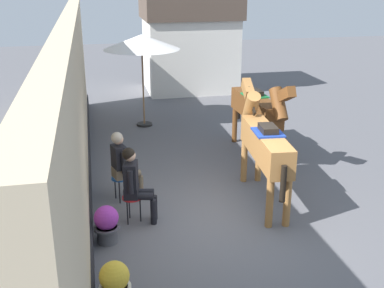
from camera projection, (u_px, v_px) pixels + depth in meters
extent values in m
plane|color=#56565B|center=(193.00, 159.00, 11.31)|extent=(40.00, 40.00, 0.00)
cube|color=#CCB793|center=(75.00, 114.00, 8.85)|extent=(0.30, 14.00, 3.40)
cube|color=black|center=(83.00, 188.00, 9.37)|extent=(0.34, 14.00, 0.36)
cube|color=silver|center=(190.00, 55.00, 17.60)|extent=(3.20, 2.40, 2.60)
cube|color=brown|center=(190.00, 5.00, 17.01)|extent=(3.40, 2.60, 0.90)
cylinder|color=red|center=(132.00, 198.00, 8.35)|extent=(0.34, 0.34, 0.03)
cylinder|color=black|center=(140.00, 210.00, 8.43)|extent=(0.02, 0.02, 0.45)
cylinder|color=black|center=(129.00, 207.00, 8.54)|extent=(0.02, 0.02, 0.45)
cylinder|color=black|center=(128.00, 213.00, 8.31)|extent=(0.02, 0.02, 0.45)
cube|color=black|center=(132.00, 192.00, 8.31)|extent=(0.30, 0.36, 0.20)
cube|color=black|center=(131.00, 175.00, 8.20)|extent=(0.29, 0.38, 0.44)
sphere|color=tan|center=(130.00, 156.00, 8.08)|extent=(0.20, 0.20, 0.20)
sphere|color=black|center=(129.00, 154.00, 8.07)|extent=(0.22, 0.22, 0.22)
cylinder|color=black|center=(143.00, 192.00, 8.40)|extent=(0.40, 0.21, 0.13)
cylinder|color=black|center=(154.00, 208.00, 8.50)|extent=(0.11, 0.11, 0.46)
cylinder|color=black|center=(142.00, 196.00, 8.25)|extent=(0.40, 0.21, 0.13)
cylinder|color=black|center=(154.00, 212.00, 8.35)|extent=(0.11, 0.11, 0.46)
cylinder|color=black|center=(133.00, 173.00, 8.40)|extent=(0.09, 0.09, 0.42)
cylinder|color=black|center=(131.00, 182.00, 8.03)|extent=(0.09, 0.09, 0.42)
cylinder|color=#194C99|center=(120.00, 178.00, 9.14)|extent=(0.34, 0.34, 0.03)
cylinder|color=black|center=(128.00, 188.00, 9.28)|extent=(0.02, 0.02, 0.45)
cylinder|color=black|center=(115.00, 188.00, 9.29)|extent=(0.02, 0.02, 0.45)
cylinder|color=black|center=(120.00, 193.00, 9.09)|extent=(0.02, 0.02, 0.45)
cube|color=brown|center=(120.00, 172.00, 9.10)|extent=(0.32, 0.37, 0.20)
cube|color=black|center=(119.00, 157.00, 8.99)|extent=(0.31, 0.39, 0.44)
sphere|color=tan|center=(118.00, 139.00, 8.87)|extent=(0.20, 0.20, 0.20)
sphere|color=#B2A38E|center=(117.00, 138.00, 8.85)|extent=(0.22, 0.22, 0.22)
cylinder|color=brown|center=(128.00, 172.00, 9.27)|extent=(0.40, 0.23, 0.13)
cylinder|color=brown|center=(138.00, 184.00, 9.45)|extent=(0.11, 0.11, 0.46)
cylinder|color=brown|center=(131.00, 174.00, 9.13)|extent=(0.40, 0.23, 0.13)
cylinder|color=brown|center=(141.00, 187.00, 9.32)|extent=(0.11, 0.11, 0.46)
cylinder|color=black|center=(117.00, 156.00, 9.18)|extent=(0.09, 0.09, 0.42)
cylinder|color=black|center=(124.00, 163.00, 8.85)|extent=(0.09, 0.09, 0.42)
cube|color=#9E6B38|center=(266.00, 145.00, 8.85)|extent=(0.63, 2.23, 0.52)
cylinder|color=#9E6B38|center=(244.00, 161.00, 9.99)|extent=(0.13, 0.13, 0.90)
cylinder|color=#9E6B38|center=(259.00, 160.00, 10.03)|extent=(0.13, 0.13, 0.90)
cylinder|color=#9E6B38|center=(270.00, 203.00, 8.18)|extent=(0.13, 0.13, 0.90)
cylinder|color=#9E6B38|center=(287.00, 202.00, 8.22)|extent=(0.13, 0.13, 0.90)
cylinder|color=#9E6B38|center=(251.00, 107.00, 9.84)|extent=(0.33, 0.65, 0.73)
cube|color=#9E6B38|center=(248.00, 89.00, 10.06)|extent=(0.22, 0.54, 0.40)
cube|color=black|center=(252.00, 101.00, 9.78)|extent=(0.09, 0.63, 0.48)
cylinder|color=black|center=(283.00, 184.00, 7.88)|extent=(0.11, 0.11, 0.65)
cube|color=navy|center=(268.00, 132.00, 8.67)|extent=(0.55, 0.64, 0.03)
cube|color=black|center=(268.00, 129.00, 8.64)|extent=(0.32, 0.46, 0.12)
cube|color=brown|center=(256.00, 108.00, 11.27)|extent=(0.56, 2.22, 0.52)
cylinder|color=brown|center=(278.00, 149.00, 10.66)|extent=(0.13, 0.13, 0.90)
cylinder|color=brown|center=(265.00, 151.00, 10.59)|extent=(0.13, 0.13, 0.90)
cylinder|color=brown|center=(246.00, 124.00, 12.42)|extent=(0.13, 0.13, 0.90)
cylinder|color=brown|center=(235.00, 125.00, 12.35)|extent=(0.13, 0.13, 0.90)
cylinder|color=brown|center=(279.00, 104.00, 10.05)|extent=(0.32, 0.65, 0.73)
cube|color=brown|center=(287.00, 94.00, 9.64)|extent=(0.21, 0.54, 0.40)
cube|color=black|center=(279.00, 98.00, 10.02)|extent=(0.08, 0.63, 0.48)
cylinder|color=black|center=(238.00, 107.00, 12.40)|extent=(0.11, 0.11, 0.65)
cube|color=#197238|center=(255.00, 95.00, 11.27)|extent=(0.53, 0.63, 0.03)
cube|color=black|center=(255.00, 92.00, 11.25)|extent=(0.30, 0.46, 0.12)
cylinder|color=beige|center=(115.00, 288.00, 6.29)|extent=(0.43, 0.43, 0.04)
sphere|color=gold|center=(114.00, 276.00, 6.23)|extent=(0.40, 0.40, 0.40)
cylinder|color=#4C4C51|center=(107.00, 234.00, 7.81)|extent=(0.34, 0.34, 0.28)
cylinder|color=#4C4C51|center=(107.00, 228.00, 7.77)|extent=(0.43, 0.43, 0.04)
sphere|color=purple|center=(106.00, 218.00, 7.71)|extent=(0.40, 0.40, 0.40)
cylinder|color=black|center=(144.00, 124.00, 13.81)|extent=(0.44, 0.44, 0.06)
cylinder|color=olive|center=(143.00, 88.00, 13.45)|extent=(0.04, 0.04, 2.20)
cone|color=silver|center=(142.00, 42.00, 13.02)|extent=(2.10, 2.10, 0.40)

